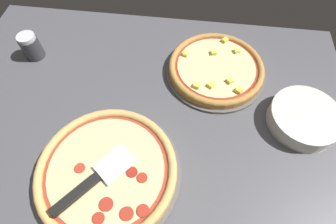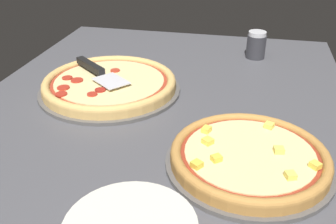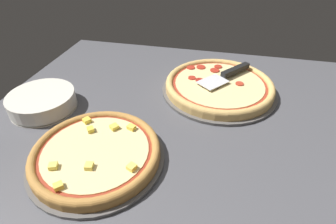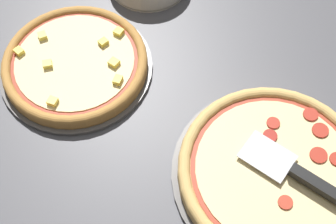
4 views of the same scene
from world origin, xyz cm
name	(u,v)px [view 1 (image 1 of 4)]	position (x,y,z in cm)	size (l,w,h in cm)	color
ground_plane	(141,128)	(0.00, 0.00, -1.80)	(136.47, 105.08, 3.60)	#4C4C51
pizza_pan_front	(108,173)	(-6.25, -16.60, 0.50)	(41.59, 41.59, 1.00)	#565451
pizza_front	(107,170)	(-6.23, -16.62, 2.71)	(39.10, 39.10, 3.41)	#DBAD60
pizza_pan_back	(215,72)	(22.68, 24.94, 0.50)	(35.62, 35.62, 1.00)	#565451
pizza_back	(216,68)	(22.68, 24.93, 2.61)	(33.48, 33.48, 3.61)	#B77F3D
serving_spatula	(85,187)	(-9.80, -22.43, 5.21)	(18.87, 21.64, 2.00)	silver
plate_stack	(304,118)	(50.21, 7.32, 2.80)	(21.44, 21.44, 5.60)	silver
parmesan_shaker	(31,46)	(-44.51, 24.77, 4.70)	(6.76, 6.76, 9.59)	#333338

